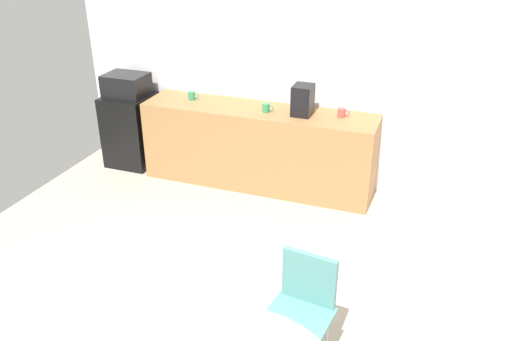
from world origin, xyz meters
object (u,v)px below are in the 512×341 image
Objects in this scene: microwave at (126,85)px; mug_red at (342,113)px; mini_fridge at (131,130)px; mug_white at (266,108)px; mug_green at (192,96)px; chair_teal at (303,300)px; coffee_maker at (303,100)px.

mug_red is at bearing 1.53° from microwave.
mug_red reaches higher than mini_fridge.
mug_white is 1.00× the size of mug_red.
mug_white is 0.93m from mug_green.
chair_teal is 6.43× the size of mug_red.
microwave is 3.72× the size of mug_green.
coffee_maker reaches higher than chair_teal.
mug_green reaches higher than mini_fridge.
mug_white is (1.76, -0.06, 0.51)m from mini_fridge.
mini_fridge is 6.72× the size of mug_green.
microwave is 3.72× the size of mug_white.
mini_fridge reaches higher than chair_teal.
microwave is 2.14m from coffee_maker.
mug_green is at bearing 173.94° from mug_white.
mini_fridge is at bearing -177.17° from mug_green.
mug_white is at bearing -1.87° from mini_fridge.
microwave is 1.76m from mug_white.
microwave is at bearing 180.00° from coffee_maker.
coffee_maker is at bearing -170.53° from mug_red.
mug_green is 1.31m from coffee_maker.
mug_red is (1.71, 0.03, 0.00)m from mug_green.
mug_white and mug_red have the same top height.
coffee_maker is at bearing 0.00° from microwave.
mug_white is at bearing -6.06° from mug_green.
mug_green is at bearing 2.83° from mini_fridge.
coffee_maker reaches higher than microwave.
coffee_maker reaches higher than mini_fridge.
mini_fridge is 1.81× the size of microwave.
chair_teal is 6.43× the size of mug_white.
coffee_maker is at bearing 8.56° from mug_white.
chair_teal is 2.61m from mug_white.
mug_green is (0.83, 0.04, -0.05)m from microwave.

